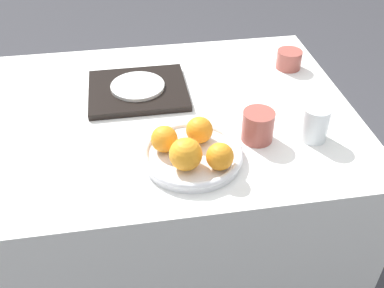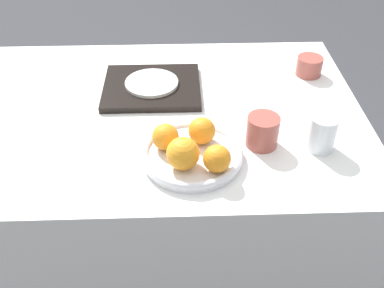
{
  "view_description": "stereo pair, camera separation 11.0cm",
  "coord_description": "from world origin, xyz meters",
  "px_view_note": "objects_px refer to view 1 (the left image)",
  "views": [
    {
      "loc": [
        -0.04,
        -1.08,
        1.46
      ],
      "look_at": [
        0.1,
        -0.23,
        0.77
      ],
      "focal_mm": 42.0,
      "sensor_mm": 36.0,
      "label": 1
    },
    {
      "loc": [
        0.07,
        -1.09,
        1.46
      ],
      "look_at": [
        0.1,
        -0.23,
        0.77
      ],
      "focal_mm": 42.0,
      "sensor_mm": 36.0,
      "label": 2
    }
  ],
  "objects_px": {
    "orange_0": "(199,130)",
    "orange_1": "(164,139)",
    "orange_3": "(186,154)",
    "water_glass": "(315,123)",
    "cup_2": "(258,126)",
    "serving_tray": "(138,90)",
    "cup_0": "(289,59)",
    "orange_2": "(220,156)",
    "side_plate": "(138,86)",
    "fruit_platter": "(192,155)"
  },
  "relations": [
    {
      "from": "orange_0",
      "to": "orange_1",
      "type": "height_order",
      "value": "orange_0"
    },
    {
      "from": "serving_tray",
      "to": "orange_0",
      "type": "bearing_deg",
      "value": -64.43
    },
    {
      "from": "fruit_platter",
      "to": "side_plate",
      "type": "height_order",
      "value": "same"
    },
    {
      "from": "orange_3",
      "to": "water_glass",
      "type": "distance_m",
      "value": 0.36
    },
    {
      "from": "cup_2",
      "to": "serving_tray",
      "type": "bearing_deg",
      "value": 136.58
    },
    {
      "from": "serving_tray",
      "to": "cup_0",
      "type": "xyz_separation_m",
      "value": [
        0.5,
        0.08,
        0.02
      ]
    },
    {
      "from": "orange_1",
      "to": "side_plate",
      "type": "distance_m",
      "value": 0.32
    },
    {
      "from": "cup_0",
      "to": "serving_tray",
      "type": "bearing_deg",
      "value": -171.06
    },
    {
      "from": "serving_tray",
      "to": "fruit_platter",
      "type": "bearing_deg",
      "value": -71.54
    },
    {
      "from": "fruit_platter",
      "to": "side_plate",
      "type": "xyz_separation_m",
      "value": [
        -0.11,
        0.34,
        0.01
      ]
    },
    {
      "from": "orange_2",
      "to": "fruit_platter",
      "type": "bearing_deg",
      "value": 132.01
    },
    {
      "from": "water_glass",
      "to": "cup_0",
      "type": "relative_size",
      "value": 1.17
    },
    {
      "from": "serving_tray",
      "to": "cup_0",
      "type": "distance_m",
      "value": 0.51
    },
    {
      "from": "orange_0",
      "to": "orange_3",
      "type": "height_order",
      "value": "orange_3"
    },
    {
      "from": "orange_0",
      "to": "cup_0",
      "type": "xyz_separation_m",
      "value": [
        0.37,
        0.37,
        -0.03
      ]
    },
    {
      "from": "side_plate",
      "to": "cup_2",
      "type": "distance_m",
      "value": 0.41
    },
    {
      "from": "orange_0",
      "to": "side_plate",
      "type": "height_order",
      "value": "orange_0"
    },
    {
      "from": "cup_0",
      "to": "cup_2",
      "type": "height_order",
      "value": "cup_2"
    },
    {
      "from": "serving_tray",
      "to": "cup_2",
      "type": "height_order",
      "value": "cup_2"
    },
    {
      "from": "orange_0",
      "to": "orange_1",
      "type": "bearing_deg",
      "value": -166.9
    },
    {
      "from": "water_glass",
      "to": "cup_0",
      "type": "xyz_separation_m",
      "value": [
        0.06,
        0.38,
        -0.02
      ]
    },
    {
      "from": "fruit_platter",
      "to": "orange_0",
      "type": "distance_m",
      "value": 0.07
    },
    {
      "from": "orange_0",
      "to": "cup_0",
      "type": "bearing_deg",
      "value": 45.24
    },
    {
      "from": "orange_2",
      "to": "side_plate",
      "type": "distance_m",
      "value": 0.43
    },
    {
      "from": "water_glass",
      "to": "cup_2",
      "type": "height_order",
      "value": "water_glass"
    },
    {
      "from": "orange_3",
      "to": "cup_2",
      "type": "distance_m",
      "value": 0.23
    },
    {
      "from": "orange_0",
      "to": "orange_2",
      "type": "xyz_separation_m",
      "value": [
        0.03,
        -0.11,
        -0.0
      ]
    },
    {
      "from": "orange_3",
      "to": "cup_0",
      "type": "bearing_deg",
      "value": 48.15
    },
    {
      "from": "orange_2",
      "to": "water_glass",
      "type": "distance_m",
      "value": 0.29
    },
    {
      "from": "cup_2",
      "to": "side_plate",
      "type": "bearing_deg",
      "value": 136.58
    },
    {
      "from": "orange_0",
      "to": "cup_0",
      "type": "height_order",
      "value": "orange_0"
    },
    {
      "from": "fruit_platter",
      "to": "cup_0",
      "type": "xyz_separation_m",
      "value": [
        0.39,
        0.41,
        0.01
      ]
    },
    {
      "from": "orange_0",
      "to": "serving_tray",
      "type": "height_order",
      "value": "orange_0"
    },
    {
      "from": "cup_0",
      "to": "fruit_platter",
      "type": "bearing_deg",
      "value": -133.39
    },
    {
      "from": "orange_1",
      "to": "cup_2",
      "type": "distance_m",
      "value": 0.25
    },
    {
      "from": "fruit_platter",
      "to": "side_plate",
      "type": "relative_size",
      "value": 1.57
    },
    {
      "from": "water_glass",
      "to": "serving_tray",
      "type": "distance_m",
      "value": 0.54
    },
    {
      "from": "orange_2",
      "to": "cup_2",
      "type": "height_order",
      "value": "orange_2"
    },
    {
      "from": "serving_tray",
      "to": "side_plate",
      "type": "height_order",
      "value": "side_plate"
    },
    {
      "from": "orange_2",
      "to": "cup_2",
      "type": "relative_size",
      "value": 0.79
    },
    {
      "from": "orange_1",
      "to": "orange_3",
      "type": "relative_size",
      "value": 0.85
    },
    {
      "from": "water_glass",
      "to": "cup_0",
      "type": "distance_m",
      "value": 0.38
    },
    {
      "from": "orange_0",
      "to": "cup_2",
      "type": "relative_size",
      "value": 0.82
    },
    {
      "from": "water_glass",
      "to": "cup_2",
      "type": "distance_m",
      "value": 0.15
    },
    {
      "from": "fruit_platter",
      "to": "orange_0",
      "type": "height_order",
      "value": "orange_0"
    },
    {
      "from": "cup_0",
      "to": "cup_2",
      "type": "bearing_deg",
      "value": -120.22
    },
    {
      "from": "orange_3",
      "to": "cup_2",
      "type": "bearing_deg",
      "value": 26.94
    },
    {
      "from": "water_glass",
      "to": "orange_0",
      "type": "bearing_deg",
      "value": 178.2
    },
    {
      "from": "side_plate",
      "to": "serving_tray",
      "type": "bearing_deg",
      "value": -90.0
    },
    {
      "from": "fruit_platter",
      "to": "side_plate",
      "type": "bearing_deg",
      "value": 108.46
    }
  ]
}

